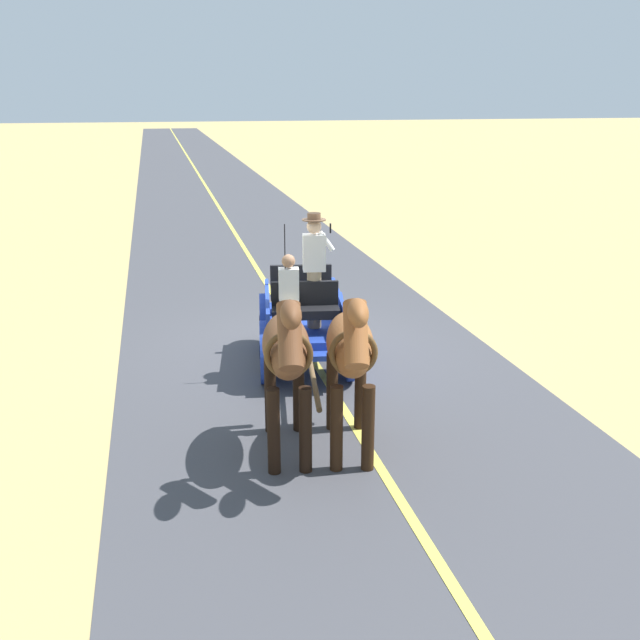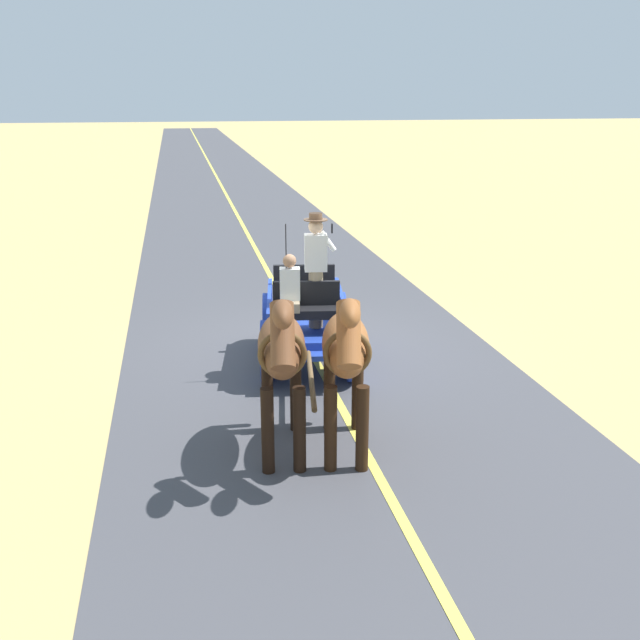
% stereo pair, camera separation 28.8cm
% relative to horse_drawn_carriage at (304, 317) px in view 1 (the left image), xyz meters
% --- Properties ---
extents(ground_plane, '(200.00, 200.00, 0.00)m').
position_rel_horse_drawn_carriage_xyz_m(ground_plane, '(-0.19, -0.75, -0.82)').
color(ground_plane, tan).
extents(road_surface, '(6.25, 160.00, 0.01)m').
position_rel_horse_drawn_carriage_xyz_m(road_surface, '(-0.19, -0.75, -0.81)').
color(road_surface, '#424247').
rests_on(road_surface, ground).
extents(road_centre_stripe, '(0.12, 160.00, 0.00)m').
position_rel_horse_drawn_carriage_xyz_m(road_centre_stripe, '(-0.19, -0.75, -0.81)').
color(road_centre_stripe, '#DBCC4C').
rests_on(road_centre_stripe, road_surface).
extents(horse_drawn_carriage, '(1.74, 4.51, 2.50)m').
position_rel_horse_drawn_carriage_xyz_m(horse_drawn_carriage, '(0.00, 0.00, 0.00)').
color(horse_drawn_carriage, '#1E3899').
rests_on(horse_drawn_carriage, ground).
extents(horse_near_side, '(0.85, 2.15, 2.21)m').
position_rel_horse_drawn_carriage_xyz_m(horse_near_side, '(0.06, 3.05, 0.51)').
color(horse_near_side, brown).
rests_on(horse_near_side, ground).
extents(horse_off_side, '(0.75, 2.14, 2.21)m').
position_rel_horse_drawn_carriage_xyz_m(horse_off_side, '(0.81, 2.94, 0.51)').
color(horse_off_side, brown).
rests_on(horse_off_side, ground).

